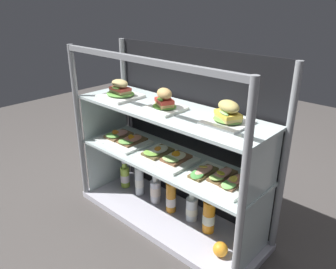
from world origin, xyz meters
name	(u,v)px	position (x,y,z in m)	size (l,w,h in m)	color
ground_plane	(168,221)	(0.00, 0.00, -0.01)	(6.00, 6.00, 0.02)	#443F3D
case_base_deck	(168,217)	(0.00, 0.00, 0.02)	(1.20, 0.41, 0.04)	#B9B6C3
case_frame	(181,132)	(0.00, 0.11, 0.55)	(1.20, 0.41, 1.01)	gray
riser_lower_tier	(168,189)	(0.00, 0.00, 0.22)	(1.13, 0.34, 0.36)	silver
shelf_lower_glass	(168,160)	(0.00, 0.00, 0.41)	(1.15, 0.36, 0.02)	silver
riser_upper_tier	(168,136)	(0.00, 0.00, 0.56)	(1.13, 0.34, 0.28)	silver
shelf_upper_glass	(168,110)	(0.00, 0.00, 0.70)	(1.15, 0.36, 0.02)	silver
plated_roll_sandwich_near_left_corner	(120,92)	(-0.34, -0.04, 0.75)	(0.21, 0.21, 0.11)	white
plated_roll_sandwich_left_of_center	(164,102)	(0.00, -0.03, 0.75)	(0.18, 0.18, 0.12)	white
plated_roll_sandwich_mid_right	(228,115)	(0.35, 0.03, 0.75)	(0.20, 0.20, 0.11)	white
open_sandwich_tray_center	(124,139)	(-0.36, -0.02, 0.44)	(0.31, 0.23, 0.06)	white
open_sandwich_tray_far_right	(165,156)	(0.00, -0.02, 0.44)	(0.31, 0.23, 0.06)	white
open_sandwich_tray_left_of_center	(218,178)	(0.35, -0.01, 0.44)	(0.31, 0.23, 0.06)	white
juice_bottle_front_fourth	(125,176)	(-0.44, 0.04, 0.12)	(0.06, 0.06, 0.20)	#ADD344
juice_bottle_front_second	(139,180)	(-0.30, 0.04, 0.14)	(0.06, 0.06, 0.24)	white
juice_bottle_front_left_end	(156,190)	(-0.15, 0.05, 0.12)	(0.07, 0.07, 0.21)	white
juice_bottle_front_middle	(171,197)	(-0.01, 0.04, 0.14)	(0.06, 0.06, 0.24)	orange
juice_bottle_back_center	(192,208)	(0.13, 0.06, 0.11)	(0.07, 0.07, 0.20)	white
juice_bottle_back_left	(209,216)	(0.27, 0.04, 0.14)	(0.07, 0.07, 0.25)	orange
orange_fruit_beside_bottles	(244,244)	(0.49, 0.05, 0.07)	(0.07, 0.07, 0.07)	orange
orange_fruit_near_left_post	(220,249)	(0.43, -0.07, 0.08)	(0.08, 0.08, 0.08)	orange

